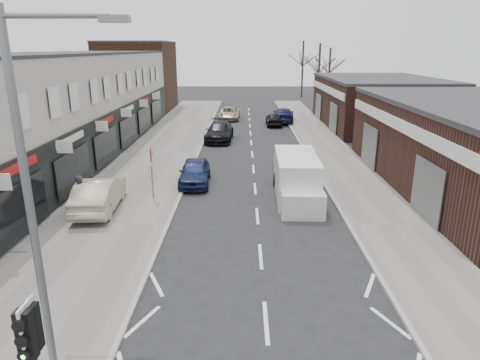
{
  "coord_description": "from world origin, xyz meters",
  "views": [
    {
      "loc": [
        -0.65,
        -8.35,
        7.4
      ],
      "look_at": [
        -0.78,
        7.19,
        2.6
      ],
      "focal_mm": 32.0,
      "sensor_mm": 36.0,
      "label": 1
    }
  ],
  "objects_px": {
    "pedestrian": "(81,195)",
    "parked_car_left_b": "(219,131)",
    "warning_sign": "(152,159)",
    "parked_car_right_b": "(274,119)",
    "parked_car_left_c": "(229,113)",
    "sedan_on_pavement": "(99,194)",
    "white_van": "(297,179)",
    "parked_car_right_a": "(290,163)",
    "parked_car_right_c": "(283,115)",
    "traffic_light": "(31,343)",
    "street_lamp": "(38,202)",
    "parked_car_left_a": "(195,172)"
  },
  "relations": [
    {
      "from": "sedan_on_pavement",
      "to": "pedestrian",
      "type": "xyz_separation_m",
      "value": [
        -0.57,
        -0.73,
        0.18
      ]
    },
    {
      "from": "street_lamp",
      "to": "pedestrian",
      "type": "xyz_separation_m",
      "value": [
        -3.44,
        10.56,
        -3.55
      ]
    },
    {
      "from": "parked_car_right_b",
      "to": "parked_car_left_c",
      "type": "bearing_deg",
      "value": -39.85
    },
    {
      "from": "parked_car_left_a",
      "to": "parked_car_right_c",
      "type": "xyz_separation_m",
      "value": [
        6.9,
        21.19,
        0.05
      ]
    },
    {
      "from": "parked_car_right_b",
      "to": "parked_car_right_c",
      "type": "relative_size",
      "value": 0.75
    },
    {
      "from": "warning_sign",
      "to": "pedestrian",
      "type": "xyz_separation_m",
      "value": [
        -2.81,
        -2.24,
        -1.14
      ]
    },
    {
      "from": "street_lamp",
      "to": "pedestrian",
      "type": "height_order",
      "value": "street_lamp"
    },
    {
      "from": "parked_car_right_a",
      "to": "sedan_on_pavement",
      "type": "bearing_deg",
      "value": 29.22
    },
    {
      "from": "sedan_on_pavement",
      "to": "parked_car_right_b",
      "type": "distance_m",
      "value": 25.49
    },
    {
      "from": "parked_car_right_b",
      "to": "parked_car_right_c",
      "type": "xyz_separation_m",
      "value": [
        1.09,
        2.04,
        0.09
      ]
    },
    {
      "from": "parked_car_right_b",
      "to": "pedestrian",
      "type": "bearing_deg",
      "value": 67.17
    },
    {
      "from": "street_lamp",
      "to": "sedan_on_pavement",
      "type": "bearing_deg",
      "value": 104.24
    },
    {
      "from": "parked_car_right_a",
      "to": "parked_car_left_a",
      "type": "bearing_deg",
      "value": 16.15
    },
    {
      "from": "white_van",
      "to": "parked_car_right_a",
      "type": "height_order",
      "value": "white_van"
    },
    {
      "from": "sedan_on_pavement",
      "to": "parked_car_left_b",
      "type": "bearing_deg",
      "value": -110.29
    },
    {
      "from": "sedan_on_pavement",
      "to": "street_lamp",
      "type": "bearing_deg",
      "value": 100.15
    },
    {
      "from": "traffic_light",
      "to": "sedan_on_pavement",
      "type": "relative_size",
      "value": 0.66
    },
    {
      "from": "street_lamp",
      "to": "parked_car_right_b",
      "type": "height_order",
      "value": "street_lamp"
    },
    {
      "from": "traffic_light",
      "to": "street_lamp",
      "type": "relative_size",
      "value": 0.39
    },
    {
      "from": "warning_sign",
      "to": "parked_car_right_b",
      "type": "height_order",
      "value": "warning_sign"
    },
    {
      "from": "white_van",
      "to": "parked_car_left_b",
      "type": "distance_m",
      "value": 15.17
    },
    {
      "from": "pedestrian",
      "to": "parked_car_right_a",
      "type": "relative_size",
      "value": 0.48
    },
    {
      "from": "warning_sign",
      "to": "parked_car_left_a",
      "type": "bearing_deg",
      "value": 58.57
    },
    {
      "from": "white_van",
      "to": "parked_car_right_c",
      "type": "relative_size",
      "value": 1.12
    },
    {
      "from": "parked_car_right_a",
      "to": "parked_car_right_b",
      "type": "bearing_deg",
      "value": -95.88
    },
    {
      "from": "traffic_light",
      "to": "white_van",
      "type": "relative_size",
      "value": 0.54
    },
    {
      "from": "pedestrian",
      "to": "parked_car_right_a",
      "type": "xyz_separation_m",
      "value": [
        10.16,
        7.3,
        -0.41
      ]
    },
    {
      "from": "traffic_light",
      "to": "warning_sign",
      "type": "height_order",
      "value": "traffic_light"
    },
    {
      "from": "pedestrian",
      "to": "parked_car_left_b",
      "type": "distance_m",
      "value": 17.9
    },
    {
      "from": "traffic_light",
      "to": "pedestrian",
      "type": "relative_size",
      "value": 1.64
    },
    {
      "from": "parked_car_right_b",
      "to": "street_lamp",
      "type": "bearing_deg",
      "value": 79.05
    },
    {
      "from": "warning_sign",
      "to": "parked_car_left_c",
      "type": "bearing_deg",
      "value": 83.49
    },
    {
      "from": "white_van",
      "to": "parked_car_right_a",
      "type": "distance_m",
      "value": 4.67
    },
    {
      "from": "pedestrian",
      "to": "parked_car_left_b",
      "type": "height_order",
      "value": "pedestrian"
    },
    {
      "from": "parked_car_right_a",
      "to": "pedestrian",
      "type": "bearing_deg",
      "value": 30.51
    },
    {
      "from": "traffic_light",
      "to": "warning_sign",
      "type": "relative_size",
      "value": 1.15
    },
    {
      "from": "parked_car_left_c",
      "to": "parked_car_left_b",
      "type": "bearing_deg",
      "value": -90.65
    },
    {
      "from": "parked_car_left_c",
      "to": "street_lamp",
      "type": "bearing_deg",
      "value": -91.8
    },
    {
      "from": "traffic_light",
      "to": "parked_car_left_a",
      "type": "distance_m",
      "value": 17.01
    },
    {
      "from": "traffic_light",
      "to": "parked_car_right_a",
      "type": "bearing_deg",
      "value": 70.92
    },
    {
      "from": "white_van",
      "to": "pedestrian",
      "type": "distance_m",
      "value": 10.37
    },
    {
      "from": "white_van",
      "to": "parked_car_left_c",
      "type": "distance_m",
      "value": 25.85
    },
    {
      "from": "traffic_light",
      "to": "parked_car_right_c",
      "type": "height_order",
      "value": "traffic_light"
    },
    {
      "from": "pedestrian",
      "to": "parked_car_right_a",
      "type": "distance_m",
      "value": 12.52
    },
    {
      "from": "traffic_light",
      "to": "parked_car_left_c",
      "type": "height_order",
      "value": "traffic_light"
    },
    {
      "from": "parked_car_left_b",
      "to": "parked_car_right_a",
      "type": "xyz_separation_m",
      "value": [
        4.84,
        -9.78,
        -0.11
      ]
    },
    {
      "from": "parked_car_right_a",
      "to": "parked_car_right_c",
      "type": "xyz_separation_m",
      "value": [
        1.3,
        19.0,
        0.1
      ]
    },
    {
      "from": "street_lamp",
      "to": "parked_car_left_a",
      "type": "height_order",
      "value": "street_lamp"
    },
    {
      "from": "parked_car_right_c",
      "to": "parked_car_right_a",
      "type": "bearing_deg",
      "value": 91.62
    },
    {
      "from": "sedan_on_pavement",
      "to": "parked_car_left_b",
      "type": "distance_m",
      "value": 17.03
    }
  ]
}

